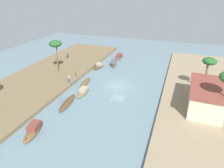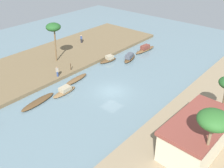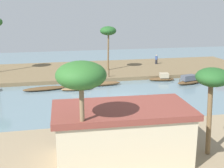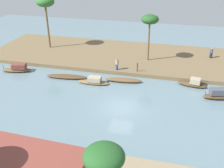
{
  "view_description": "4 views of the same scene",
  "coord_description": "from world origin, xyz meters",
  "px_view_note": "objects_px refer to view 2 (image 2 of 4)",
  "views": [
    {
      "loc": [
        30.29,
        9.53,
        15.65
      ],
      "look_at": [
        0.47,
        -1.03,
        0.44
      ],
      "focal_mm": 31.48,
      "sensor_mm": 36.0,
      "label": 1
    },
    {
      "loc": [
        23.16,
        19.77,
        18.6
      ],
      "look_at": [
        -1.11,
        -0.86,
        0.41
      ],
      "focal_mm": 40.9,
      "sensor_mm": 36.0,
      "label": 2
    },
    {
      "loc": [
        7.74,
        30.5,
        9.9
      ],
      "look_at": [
        0.73,
        -2.33,
        1.14
      ],
      "focal_mm": 47.95,
      "sensor_mm": 36.0,
      "label": 3
    },
    {
      "loc": [
        -5.17,
        24.4,
        14.82
      ],
      "look_at": [
        2.05,
        -4.05,
        0.54
      ],
      "focal_mm": 44.27,
      "sensor_mm": 36.0,
      "label": 4
    }
  ],
  "objects_px": {
    "person_by_mooring": "(81,40)",
    "sampan_downstream_large": "(38,102)",
    "sampan_with_tall_canopy": "(145,49)",
    "sampan_midstream": "(65,91)",
    "person_on_near_bank": "(57,72)",
    "palm_tree_left_near": "(53,28)",
    "sampan_upstream_small": "(130,58)",
    "mooring_post": "(71,67)",
    "sampan_open_hull": "(76,79)",
    "riverside_building": "(197,135)",
    "palm_tree_right_tall": "(214,121)",
    "sampan_with_red_awning": "(108,59)"
  },
  "relations": [
    {
      "from": "riverside_building",
      "to": "palm_tree_right_tall",
      "type": "bearing_deg",
      "value": 36.48
    },
    {
      "from": "mooring_post",
      "to": "palm_tree_right_tall",
      "type": "distance_m",
      "value": 25.65
    },
    {
      "from": "sampan_with_red_awning",
      "to": "person_on_near_bank",
      "type": "bearing_deg",
      "value": 1.05
    },
    {
      "from": "sampan_midstream",
      "to": "person_on_near_bank",
      "type": "distance_m",
      "value": 4.43
    },
    {
      "from": "palm_tree_right_tall",
      "to": "riverside_building",
      "type": "bearing_deg",
      "value": -145.89
    },
    {
      "from": "person_on_near_bank",
      "to": "sampan_upstream_small",
      "type": "bearing_deg",
      "value": -164.44
    },
    {
      "from": "sampan_midstream",
      "to": "mooring_post",
      "type": "xyz_separation_m",
      "value": [
        -4.7,
        -3.97,
        0.73
      ]
    },
    {
      "from": "mooring_post",
      "to": "person_by_mooring",
      "type": "bearing_deg",
      "value": -141.61
    },
    {
      "from": "palm_tree_right_tall",
      "to": "sampan_upstream_small",
      "type": "bearing_deg",
      "value": -129.03
    },
    {
      "from": "sampan_downstream_large",
      "to": "sampan_with_tall_canopy",
      "type": "bearing_deg",
      "value": 171.87
    },
    {
      "from": "palm_tree_left_near",
      "to": "person_on_near_bank",
      "type": "bearing_deg",
      "value": 51.81
    },
    {
      "from": "sampan_with_tall_canopy",
      "to": "mooring_post",
      "type": "xyz_separation_m",
      "value": [
        15.17,
        -3.89,
        0.65
      ]
    },
    {
      "from": "sampan_with_tall_canopy",
      "to": "palm_tree_left_near",
      "type": "distance_m",
      "value": 17.58
    },
    {
      "from": "sampan_with_tall_canopy",
      "to": "sampan_with_red_awning",
      "type": "bearing_deg",
      "value": -10.85
    },
    {
      "from": "sampan_downstream_large",
      "to": "person_by_mooring",
      "type": "relative_size",
      "value": 3.53
    },
    {
      "from": "sampan_open_hull",
      "to": "person_on_near_bank",
      "type": "bearing_deg",
      "value": -64.82
    },
    {
      "from": "sampan_with_tall_canopy",
      "to": "mooring_post",
      "type": "distance_m",
      "value": 15.68
    },
    {
      "from": "sampan_downstream_large",
      "to": "sampan_midstream",
      "type": "xyz_separation_m",
      "value": [
        -3.87,
        0.72,
        0.14
      ]
    },
    {
      "from": "palm_tree_right_tall",
      "to": "riverside_building",
      "type": "distance_m",
      "value": 5.21
    },
    {
      "from": "sampan_open_hull",
      "to": "riverside_building",
      "type": "xyz_separation_m",
      "value": [
        2.46,
        19.9,
        2.01
      ]
    },
    {
      "from": "sampan_upstream_small",
      "to": "sampan_with_tall_canopy",
      "type": "height_order",
      "value": "sampan_upstream_small"
    },
    {
      "from": "sampan_downstream_large",
      "to": "person_by_mooring",
      "type": "bearing_deg",
      "value": -155.7
    },
    {
      "from": "person_by_mooring",
      "to": "sampan_downstream_large",
      "type": "bearing_deg",
      "value": -112.09
    },
    {
      "from": "sampan_midstream",
      "to": "sampan_with_tall_canopy",
      "type": "bearing_deg",
      "value": 178.64
    },
    {
      "from": "sampan_midstream",
      "to": "riverside_building",
      "type": "height_order",
      "value": "riverside_building"
    },
    {
      "from": "sampan_midstream",
      "to": "sampan_with_red_awning",
      "type": "bearing_deg",
      "value": -170.8
    },
    {
      "from": "sampan_with_tall_canopy",
      "to": "palm_tree_left_near",
      "type": "height_order",
      "value": "palm_tree_left_near"
    },
    {
      "from": "sampan_midstream",
      "to": "mooring_post",
      "type": "relative_size",
      "value": 3.42
    },
    {
      "from": "sampan_upstream_small",
      "to": "palm_tree_right_tall",
      "type": "relative_size",
      "value": 0.61
    },
    {
      "from": "person_on_near_bank",
      "to": "person_by_mooring",
      "type": "height_order",
      "value": "person_on_near_bank"
    },
    {
      "from": "palm_tree_left_near",
      "to": "sampan_downstream_large",
      "type": "bearing_deg",
      "value": 39.04
    },
    {
      "from": "sampan_downstream_large",
      "to": "palm_tree_left_near",
      "type": "bearing_deg",
      "value": -147.52
    },
    {
      "from": "sampan_with_tall_canopy",
      "to": "sampan_downstream_large",
      "type": "relative_size",
      "value": 1.0
    },
    {
      "from": "sampan_with_tall_canopy",
      "to": "palm_tree_right_tall",
      "type": "bearing_deg",
      "value": 47.64
    },
    {
      "from": "sampan_upstream_small",
      "to": "palm_tree_right_tall",
      "type": "xyz_separation_m",
      "value": [
        16.28,
        20.09,
        5.91
      ]
    },
    {
      "from": "sampan_upstream_small",
      "to": "sampan_with_tall_canopy",
      "type": "xyz_separation_m",
      "value": [
        -5.26,
        -0.29,
        -0.05
      ]
    },
    {
      "from": "palm_tree_left_near",
      "to": "sampan_midstream",
      "type": "bearing_deg",
      "value": 56.57
    },
    {
      "from": "sampan_with_tall_canopy",
      "to": "sampan_with_red_awning",
      "type": "xyz_separation_m",
      "value": [
        8.07,
        -2.17,
        -0.04
      ]
    },
    {
      "from": "sampan_open_hull",
      "to": "person_by_mooring",
      "type": "xyz_separation_m",
      "value": [
        -10.95,
        -10.24,
        0.84
      ]
    },
    {
      "from": "sampan_midstream",
      "to": "sampan_upstream_small",
      "type": "bearing_deg",
      "value": 177.59
    },
    {
      "from": "sampan_with_red_awning",
      "to": "person_by_mooring",
      "type": "xyz_separation_m",
      "value": [
        -2.57,
        -9.38,
        0.71
      ]
    },
    {
      "from": "sampan_open_hull",
      "to": "palm_tree_right_tall",
      "type": "xyz_separation_m",
      "value": [
        5.09,
        21.69,
        6.13
      ]
    },
    {
      "from": "sampan_with_tall_canopy",
      "to": "sampan_with_red_awning",
      "type": "relative_size",
      "value": 1.5
    },
    {
      "from": "mooring_post",
      "to": "sampan_with_red_awning",
      "type": "bearing_deg",
      "value": 166.39
    },
    {
      "from": "sampan_open_hull",
      "to": "sampan_downstream_large",
      "type": "relative_size",
      "value": 0.86
    },
    {
      "from": "sampan_with_red_awning",
      "to": "sampan_midstream",
      "type": "bearing_deg",
      "value": 21.13
    },
    {
      "from": "sampan_with_tall_canopy",
      "to": "sampan_open_hull",
      "type": "xyz_separation_m",
      "value": [
        16.45,
        -1.31,
        -0.17
      ]
    },
    {
      "from": "sampan_midstream",
      "to": "palm_tree_right_tall",
      "type": "xyz_separation_m",
      "value": [
        1.66,
        20.3,
        6.04
      ]
    },
    {
      "from": "sampan_with_tall_canopy",
      "to": "person_by_mooring",
      "type": "distance_m",
      "value": 12.82
    },
    {
      "from": "sampan_downstream_large",
      "to": "person_on_near_bank",
      "type": "distance_m",
      "value": 6.72
    }
  ]
}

